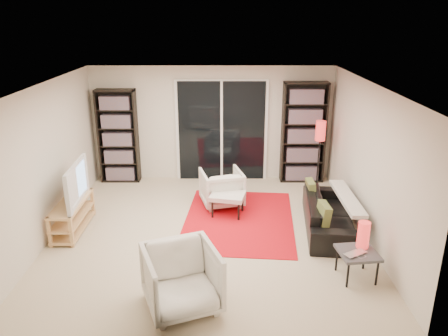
{
  "coord_description": "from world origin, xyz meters",
  "views": [
    {
      "loc": [
        0.25,
        -6.42,
        3.38
      ],
      "look_at": [
        0.25,
        0.3,
        1.0
      ],
      "focal_mm": 35.0,
      "sensor_mm": 36.0,
      "label": 1
    }
  ],
  "objects": [
    {
      "name": "floor_lamp",
      "position": [
        2.13,
        1.8,
        1.09
      ],
      "size": [
        0.21,
        0.21,
        1.43
      ],
      "color": "black",
      "rests_on": "floor"
    },
    {
      "name": "wall_left",
      "position": [
        -2.5,
        0.0,
        1.2
      ],
      "size": [
        0.02,
        5.0,
        2.4
      ],
      "primitive_type": "cube",
      "color": "beige",
      "rests_on": "ground"
    },
    {
      "name": "armchair_back",
      "position": [
        0.21,
        1.08,
        0.34
      ],
      "size": [
        0.88,
        0.9,
        0.68
      ],
      "primitive_type": "imported",
      "rotation": [
        0.0,
        0.0,
        3.39
      ],
      "color": "silver",
      "rests_on": "floor"
    },
    {
      "name": "bookshelf_right",
      "position": [
        1.9,
        2.33,
        1.05
      ],
      "size": [
        0.9,
        0.3,
        2.1
      ],
      "color": "black",
      "rests_on": "ground"
    },
    {
      "name": "armchair_front",
      "position": [
        -0.26,
        -1.96,
        0.39
      ],
      "size": [
        1.09,
        1.1,
        0.78
      ],
      "primitive_type": "imported",
      "rotation": [
        0.0,
        0.0,
        0.36
      ],
      "color": "silver",
      "rests_on": "floor"
    },
    {
      "name": "laptop",
      "position": [
        2.0,
        -1.44,
        0.41
      ],
      "size": [
        0.38,
        0.34,
        0.03
      ],
      "primitive_type": "imported",
      "rotation": [
        0.0,
        0.0,
        0.53
      ],
      "color": "silver",
      "rests_on": "side_table"
    },
    {
      "name": "sofa",
      "position": [
        1.98,
        0.09,
        0.28
      ],
      "size": [
        0.95,
        1.97,
        0.55
      ],
      "primitive_type": "imported",
      "rotation": [
        0.0,
        0.0,
        1.46
      ],
      "color": "black",
      "rests_on": "floor"
    },
    {
      "name": "tv",
      "position": [
        -2.21,
        0.06,
        0.83
      ],
      "size": [
        0.21,
        1.14,
        0.65
      ],
      "primitive_type": "imported",
      "rotation": [
        0.0,
        0.0,
        1.62
      ],
      "color": "black",
      "rests_on": "tv_stand"
    },
    {
      "name": "bookshelf_left",
      "position": [
        -1.95,
        2.33,
        0.98
      ],
      "size": [
        0.8,
        0.3,
        1.95
      ],
      "color": "black",
      "rests_on": "ground"
    },
    {
      "name": "rug",
      "position": [
        0.51,
        0.41,
        0.01
      ],
      "size": [
        2.05,
        2.65,
        0.01
      ],
      "primitive_type": "cube",
      "rotation": [
        0.0,
        0.0,
        -0.08
      ],
      "color": "red",
      "rests_on": "floor"
    },
    {
      "name": "ottoman",
      "position": [
        0.32,
        0.63,
        0.35
      ],
      "size": [
        0.67,
        0.59,
        0.4
      ],
      "color": "silver",
      "rests_on": "floor"
    },
    {
      "name": "tv_stand",
      "position": [
        -2.23,
        0.06,
        0.26
      ],
      "size": [
        0.39,
        1.22,
        0.5
      ],
      "color": "#DFB474",
      "rests_on": "floor"
    },
    {
      "name": "ceiling",
      "position": [
        0.0,
        0.0,
        2.4
      ],
      "size": [
        5.0,
        5.0,
        0.02
      ],
      "primitive_type": "cube",
      "color": "white",
      "rests_on": "wall_back"
    },
    {
      "name": "table_lamp",
      "position": [
        2.12,
        -1.2,
        0.58
      ],
      "size": [
        0.16,
        0.16,
        0.37
      ],
      "primitive_type": "cylinder",
      "color": "red",
      "rests_on": "side_table"
    },
    {
      "name": "wall_front",
      "position": [
        0.0,
        -2.5,
        1.2
      ],
      "size": [
        5.0,
        0.02,
        2.4
      ],
      "primitive_type": "cube",
      "color": "beige",
      "rests_on": "ground"
    },
    {
      "name": "floor",
      "position": [
        0.0,
        0.0,
        0.0
      ],
      "size": [
        5.0,
        5.0,
        0.0
      ],
      "primitive_type": "plane",
      "color": "beige",
      "rests_on": "ground"
    },
    {
      "name": "wall_back",
      "position": [
        0.0,
        2.5,
        1.2
      ],
      "size": [
        5.0,
        0.02,
        2.4
      ],
      "primitive_type": "cube",
      "color": "beige",
      "rests_on": "ground"
    },
    {
      "name": "side_table",
      "position": [
        2.03,
        -1.33,
        0.36
      ],
      "size": [
        0.55,
        0.55,
        0.4
      ],
      "color": "#45454A",
      "rests_on": "floor"
    },
    {
      "name": "wall_right",
      "position": [
        2.5,
        0.0,
        1.2
      ],
      "size": [
        0.02,
        5.0,
        2.4
      ],
      "primitive_type": "cube",
      "color": "beige",
      "rests_on": "ground"
    },
    {
      "name": "sliding_door",
      "position": [
        0.2,
        2.46,
        1.05
      ],
      "size": [
        1.92,
        0.08,
        2.16
      ],
      "color": "white",
      "rests_on": "ground"
    }
  ]
}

